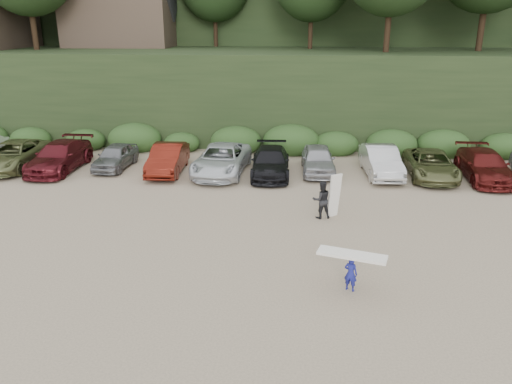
{
  "coord_description": "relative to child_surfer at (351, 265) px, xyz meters",
  "views": [
    {
      "loc": [
        1.66,
        -16.54,
        8.15
      ],
      "look_at": [
        0.15,
        3.0,
        1.3
      ],
      "focal_mm": 35.0,
      "sensor_mm": 36.0,
      "label": 1
    }
  ],
  "objects": [
    {
      "name": "adult_surfer",
      "position": [
        -0.59,
        6.04,
        -0.03
      ],
      "size": [
        1.32,
        0.81,
        1.95
      ],
      "color": "black",
      "rests_on": "ground"
    },
    {
      "name": "parked_cars",
      "position": [
        -5.21,
        12.32,
        -0.1
      ],
      "size": [
        39.55,
        5.95,
        1.63
      ],
      "color": "silver",
      "rests_on": "ground"
    },
    {
      "name": "ground",
      "position": [
        -3.55,
        2.46,
        -0.87
      ],
      "size": [
        120.0,
        120.0,
        0.0
      ],
      "primitive_type": "plane",
      "color": "tan",
      "rests_on": "ground"
    },
    {
      "name": "child_surfer",
      "position": [
        0.0,
        0.0,
        0.0
      ],
      "size": [
        2.21,
        1.18,
        1.28
      ],
      "color": "navy",
      "rests_on": "ground"
    }
  ]
}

